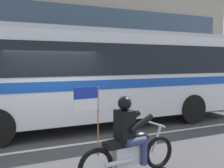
% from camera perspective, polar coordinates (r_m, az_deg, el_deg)
% --- Properties ---
extents(ground_plane, '(60.00, 60.00, 0.00)m').
position_cam_1_polar(ground_plane, '(7.51, -12.86, -12.22)').
color(ground_plane, '#3D3D3F').
extents(sidewalk_curb, '(28.00, 3.80, 0.15)m').
position_cam_1_polar(sidewalk_curb, '(12.40, -17.58, -5.15)').
color(sidewalk_curb, '#B7B2A8').
rests_on(sidewalk_curb, ground_plane).
extents(lane_center_stripe, '(26.60, 0.14, 0.01)m').
position_cam_1_polar(lane_center_stripe, '(6.95, -11.85, -13.59)').
color(lane_center_stripe, silver).
rests_on(lane_center_stripe, ground_plane).
extents(transit_bus, '(11.07, 2.66, 3.22)m').
position_cam_1_polar(transit_bus, '(8.88, -2.44, 2.90)').
color(transit_bus, silver).
rests_on(transit_bus, ground_plane).
extents(motorcycle_with_rider, '(2.19, 0.65, 1.78)m').
position_cam_1_polar(motorcycle_with_rider, '(4.98, 3.75, -12.99)').
color(motorcycle_with_rider, black).
rests_on(motorcycle_with_rider, ground_plane).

